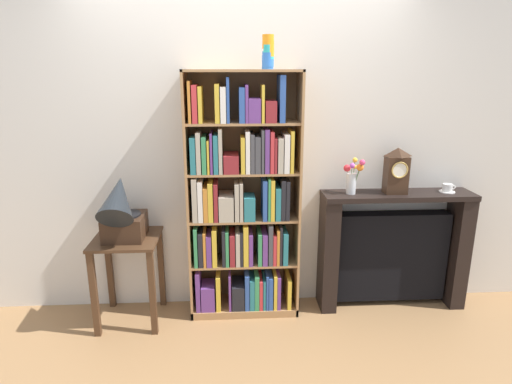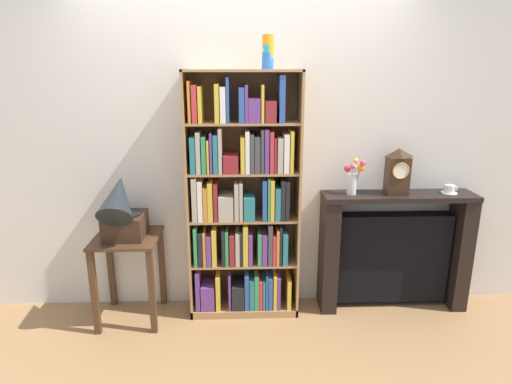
{
  "view_description": "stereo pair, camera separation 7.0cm",
  "coord_description": "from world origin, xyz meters",
  "px_view_note": "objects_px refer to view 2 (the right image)",
  "views": [
    {
      "loc": [
        -0.09,
        -3.02,
        1.88
      ],
      "look_at": [
        0.09,
        0.12,
        1.0
      ],
      "focal_mm": 30.17,
      "sensor_mm": 36.0,
      "label": 1
    },
    {
      "loc": [
        -0.02,
        -3.02,
        1.88
      ],
      "look_at": [
        0.09,
        0.12,
        1.0
      ],
      "focal_mm": 30.17,
      "sensor_mm": 36.0,
      "label": 2
    }
  ],
  "objects_px": {
    "cup_stack": "(268,52)",
    "flower_vase": "(353,177)",
    "gramophone": "(121,209)",
    "bookshelf": "(242,208)",
    "side_table_left": "(128,259)",
    "mantel_clock": "(398,171)",
    "fireplace_mantel": "(393,251)",
    "teacup_with_saucer": "(450,190)"
  },
  "relations": [
    {
      "from": "mantel_clock",
      "to": "flower_vase",
      "type": "bearing_deg",
      "value": 179.91
    },
    {
      "from": "mantel_clock",
      "to": "side_table_left",
      "type": "bearing_deg",
      "value": -177.26
    },
    {
      "from": "bookshelf",
      "to": "mantel_clock",
      "type": "bearing_deg",
      "value": 0.83
    },
    {
      "from": "cup_stack",
      "to": "bookshelf",
      "type": "bearing_deg",
      "value": 172.44
    },
    {
      "from": "side_table_left",
      "to": "flower_vase",
      "type": "bearing_deg",
      "value": 3.29
    },
    {
      "from": "fireplace_mantel",
      "to": "mantel_clock",
      "type": "height_order",
      "value": "mantel_clock"
    },
    {
      "from": "bookshelf",
      "to": "fireplace_mantel",
      "type": "distance_m",
      "value": 1.28
    },
    {
      "from": "teacup_with_saucer",
      "to": "flower_vase",
      "type": "bearing_deg",
      "value": -179.86
    },
    {
      "from": "teacup_with_saucer",
      "to": "fireplace_mantel",
      "type": "bearing_deg",
      "value": 176.46
    },
    {
      "from": "flower_vase",
      "to": "mantel_clock",
      "type": "bearing_deg",
      "value": -0.09
    },
    {
      "from": "bookshelf",
      "to": "side_table_left",
      "type": "relative_size",
      "value": 2.77
    },
    {
      "from": "fireplace_mantel",
      "to": "teacup_with_saucer",
      "type": "distance_m",
      "value": 0.65
    },
    {
      "from": "side_table_left",
      "to": "bookshelf",
      "type": "bearing_deg",
      "value": 5.32
    },
    {
      "from": "mantel_clock",
      "to": "fireplace_mantel",
      "type": "bearing_deg",
      "value": 38.99
    },
    {
      "from": "gramophone",
      "to": "cup_stack",
      "type": "bearing_deg",
      "value": 6.89
    },
    {
      "from": "gramophone",
      "to": "teacup_with_saucer",
      "type": "bearing_deg",
      "value": 3.97
    },
    {
      "from": "teacup_with_saucer",
      "to": "gramophone",
      "type": "bearing_deg",
      "value": -176.03
    },
    {
      "from": "cup_stack",
      "to": "teacup_with_saucer",
      "type": "height_order",
      "value": "cup_stack"
    },
    {
      "from": "gramophone",
      "to": "mantel_clock",
      "type": "height_order",
      "value": "mantel_clock"
    },
    {
      "from": "gramophone",
      "to": "mantel_clock",
      "type": "relative_size",
      "value": 1.56
    },
    {
      "from": "flower_vase",
      "to": "teacup_with_saucer",
      "type": "distance_m",
      "value": 0.77
    },
    {
      "from": "mantel_clock",
      "to": "flower_vase",
      "type": "height_order",
      "value": "mantel_clock"
    },
    {
      "from": "cup_stack",
      "to": "teacup_with_saucer",
      "type": "xyz_separation_m",
      "value": [
        1.42,
        0.04,
        -1.01
      ]
    },
    {
      "from": "gramophone",
      "to": "bookshelf",
      "type": "bearing_deg",
      "value": 9.92
    },
    {
      "from": "bookshelf",
      "to": "cup_stack",
      "type": "height_order",
      "value": "cup_stack"
    },
    {
      "from": "side_table_left",
      "to": "mantel_clock",
      "type": "xyz_separation_m",
      "value": [
        2.06,
        0.1,
        0.65
      ]
    },
    {
      "from": "cup_stack",
      "to": "fireplace_mantel",
      "type": "xyz_separation_m",
      "value": [
        1.03,
        0.07,
        -1.53
      ]
    },
    {
      "from": "cup_stack",
      "to": "side_table_left",
      "type": "xyz_separation_m",
      "value": [
        -1.06,
        -0.06,
        -1.51
      ]
    },
    {
      "from": "cup_stack",
      "to": "flower_vase",
      "type": "height_order",
      "value": "cup_stack"
    },
    {
      "from": "teacup_with_saucer",
      "to": "cup_stack",
      "type": "bearing_deg",
      "value": -178.21
    },
    {
      "from": "teacup_with_saucer",
      "to": "bookshelf",
      "type": "bearing_deg",
      "value": -179.3
    },
    {
      "from": "side_table_left",
      "to": "fireplace_mantel",
      "type": "distance_m",
      "value": 2.1
    },
    {
      "from": "side_table_left",
      "to": "gramophone",
      "type": "xyz_separation_m",
      "value": [
        0.0,
        -0.07,
        0.42
      ]
    },
    {
      "from": "bookshelf",
      "to": "flower_vase",
      "type": "relative_size",
      "value": 6.78
    },
    {
      "from": "bookshelf",
      "to": "gramophone",
      "type": "relative_size",
      "value": 3.41
    },
    {
      "from": "bookshelf",
      "to": "mantel_clock",
      "type": "xyz_separation_m",
      "value": [
        1.19,
        0.02,
        0.27
      ]
    },
    {
      "from": "cup_stack",
      "to": "gramophone",
      "type": "xyz_separation_m",
      "value": [
        -1.06,
        -0.13,
        -1.09
      ]
    },
    {
      "from": "fireplace_mantel",
      "to": "flower_vase",
      "type": "xyz_separation_m",
      "value": [
        -0.37,
        -0.03,
        0.63
      ]
    },
    {
      "from": "side_table_left",
      "to": "gramophone",
      "type": "distance_m",
      "value": 0.43
    },
    {
      "from": "cup_stack",
      "to": "flower_vase",
      "type": "bearing_deg",
      "value": 3.67
    },
    {
      "from": "gramophone",
      "to": "flower_vase",
      "type": "distance_m",
      "value": 1.74
    },
    {
      "from": "gramophone",
      "to": "teacup_with_saucer",
      "type": "relative_size",
      "value": 4.44
    }
  ]
}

